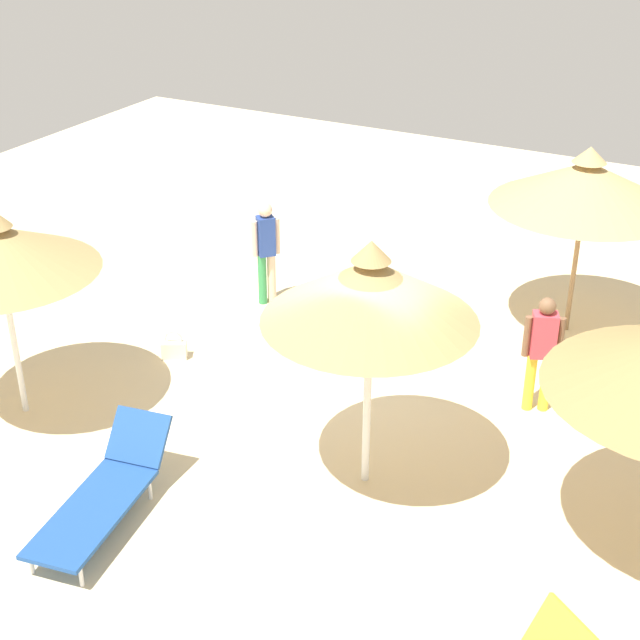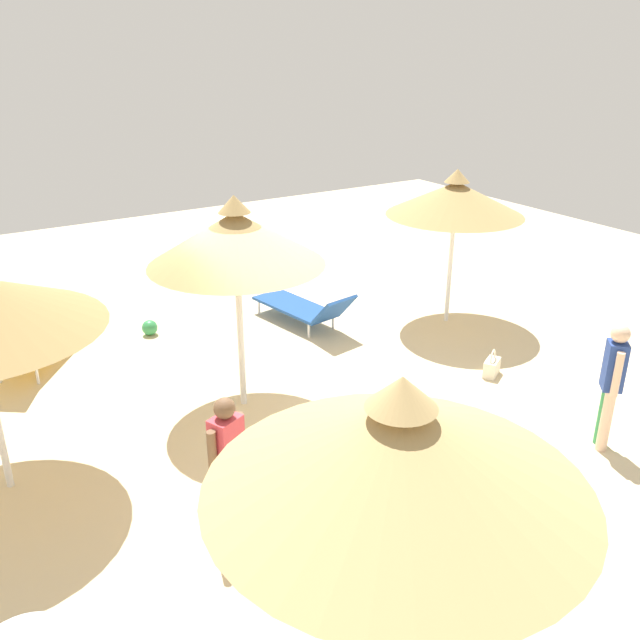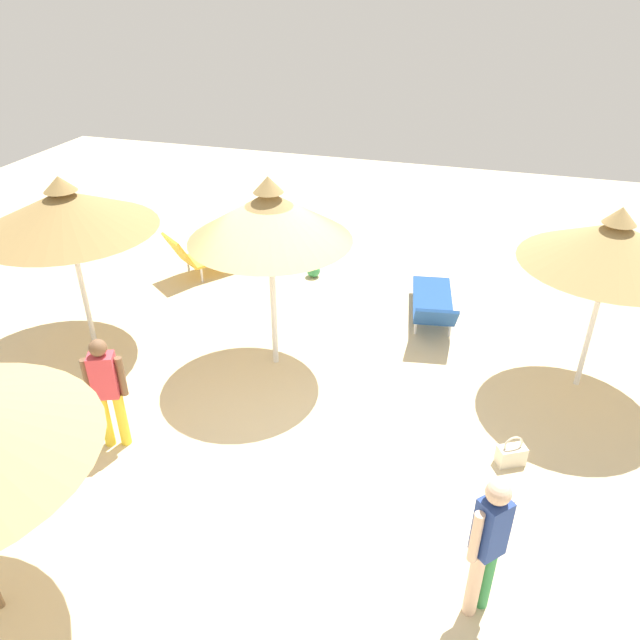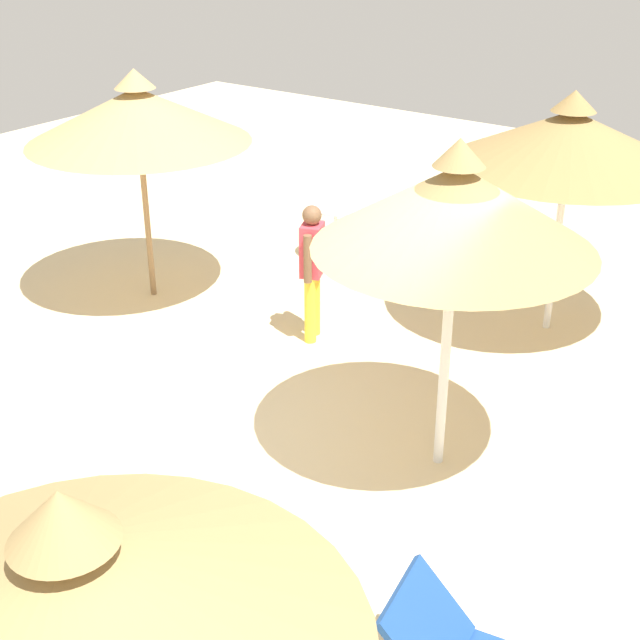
{
  "view_description": "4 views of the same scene",
  "coord_description": "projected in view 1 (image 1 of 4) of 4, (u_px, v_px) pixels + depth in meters",
  "views": [
    {
      "loc": [
        4.03,
        -8.5,
        6.44
      ],
      "look_at": [
        -0.48,
        0.0,
        1.39
      ],
      "focal_mm": 52.01,
      "sensor_mm": 36.0,
      "label": 1
    },
    {
      "loc": [
        3.96,
        6.57,
        4.65
      ],
      "look_at": [
        -0.12,
        0.1,
        1.43
      ],
      "focal_mm": 37.47,
      "sensor_mm": 36.0,
      "label": 2
    },
    {
      "loc": [
        -2.34,
        6.31,
        5.28
      ],
      "look_at": [
        -0.44,
        0.04,
        1.4
      ],
      "focal_mm": 33.93,
      "sensor_mm": 36.0,
      "label": 3
    },
    {
      "loc": [
        -5.35,
        -3.78,
        4.6
      ],
      "look_at": [
        -0.21,
        -0.08,
        1.47
      ],
      "focal_mm": 49.76,
      "sensor_mm": 36.0,
      "label": 4
    }
  ],
  "objects": [
    {
      "name": "lounge_chair_far_right",
      "position": [
        105.0,
        492.0,
        9.68
      ],
      "size": [
        0.99,
        2.17,
        0.77
      ],
      "color": "#1E478C",
      "rests_on": "ground"
    },
    {
      "name": "handbag",
      "position": [
        174.0,
        349.0,
        12.79
      ],
      "size": [
        0.39,
        0.32,
        0.42
      ],
      "color": "beige",
      "rests_on": "ground"
    },
    {
      "name": "person_standing_far_left",
      "position": [
        542.0,
        347.0,
        11.3
      ],
      "size": [
        0.46,
        0.32,
        1.56
      ],
      "color": "yellow",
      "rests_on": "ground"
    },
    {
      "name": "parasol_umbrella_center",
      "position": [
        586.0,
        184.0,
        12.56
      ],
      "size": [
        2.59,
        2.59,
        2.76
      ],
      "color": "olive",
      "rests_on": "ground"
    },
    {
      "name": "ground",
      "position": [
        354.0,
        432.0,
        11.33
      ],
      "size": [
        24.0,
        24.0,
        0.1
      ],
      "primitive_type": "cube",
      "color": "beige"
    },
    {
      "name": "parasol_umbrella_near_left",
      "position": [
        370.0,
        291.0,
        9.34
      ],
      "size": [
        2.26,
        2.26,
        2.91
      ],
      "color": "white",
      "rests_on": "ground"
    },
    {
      "name": "person_standing_front",
      "position": [
        266.0,
        248.0,
        13.95
      ],
      "size": [
        0.33,
        0.34,
        1.63
      ],
      "color": "beige",
      "rests_on": "ground"
    }
  ]
}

